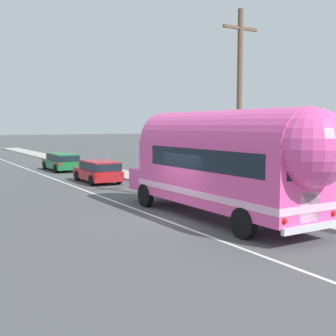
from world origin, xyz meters
name	(u,v)px	position (x,y,z in m)	size (l,w,h in m)	color
ground_plane	(167,221)	(0.00, 0.00, 0.00)	(300.00, 300.00, 0.00)	#4C4C4F
lane_markings	(95,182)	(1.73, 12.00, 0.00)	(3.89, 80.00, 0.01)	silver
sidewalk_slab	(154,181)	(4.86, 10.00, 0.07)	(2.20, 90.00, 0.15)	#ADA89E
utility_pole	(239,105)	(4.27, 1.07, 4.42)	(1.80, 0.24, 8.50)	brown
painted_bus	(227,160)	(1.90, -1.17, 2.30)	(2.72, 11.02, 4.12)	#EA4C9E
car_lead	(99,170)	(1.89, 11.68, 0.79)	(2.01, 4.27, 1.37)	#A5191E
car_second	(62,161)	(2.03, 19.85, 0.80)	(1.91, 4.59, 1.37)	#196633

